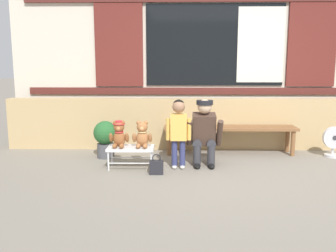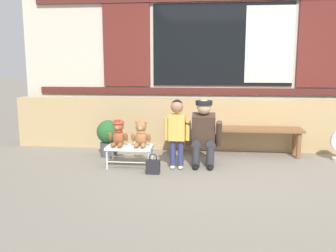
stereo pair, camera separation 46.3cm
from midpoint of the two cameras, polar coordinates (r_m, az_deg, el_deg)
ground_plane at (r=4.97m, az=11.36°, el=-7.33°), size 60.00×60.00×0.00m
brick_low_wall at (r=6.26m, az=10.35°, el=0.22°), size 7.03×0.25×0.85m
shop_facade at (r=6.70m, az=10.39°, el=11.50°), size 7.17×0.26×3.31m
wooden_bench_long at (r=5.93m, az=12.36°, el=-0.89°), size 2.10×0.40×0.44m
small_display_bench at (r=5.15m, az=-3.38°, el=-3.50°), size 0.64×0.36×0.30m
teddy_bear_with_hat at (r=5.14m, az=-5.16°, el=-1.20°), size 0.28×0.27×0.36m
teddy_bear_plain at (r=5.09m, az=-1.62°, el=-1.38°), size 0.28×0.26×0.36m
child_standing at (r=5.01m, az=4.02°, el=-0.08°), size 0.35×0.18×0.96m
adult_crouching at (r=5.20m, az=8.17°, el=-1.04°), size 0.50×0.49×0.95m
handbag_on_ground at (r=4.87m, az=0.39°, el=-6.32°), size 0.18×0.11×0.27m
potted_plant at (r=5.76m, az=-6.95°, el=-1.56°), size 0.36×0.36×0.57m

